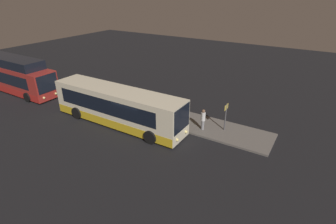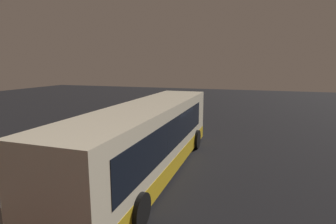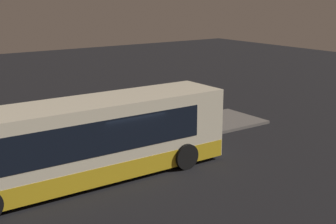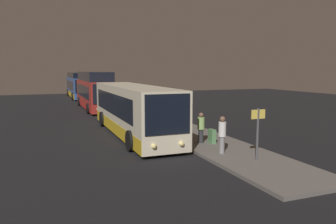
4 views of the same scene
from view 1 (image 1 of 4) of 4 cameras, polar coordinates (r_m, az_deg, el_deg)
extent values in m
plane|color=black|center=(21.32, -7.11, -3.73)|extent=(80.00, 80.00, 0.00)
cube|color=#605B56|center=(23.61, -2.25, -0.29)|extent=(20.00, 3.33, 0.15)
cube|color=beige|center=(21.74, -10.89, 1.33)|extent=(11.90, 2.43, 2.84)
cube|color=gold|center=(22.20, -10.66, -1.19)|extent=(11.84, 2.45, 0.70)
cube|color=black|center=(21.80, -11.54, 2.31)|extent=(9.75, 2.46, 1.25)
cube|color=black|center=(18.39, 3.06, -1.46)|extent=(0.06, 2.13, 1.82)
sphere|color=#F9E58C|center=(19.55, 3.96, -4.32)|extent=(0.24, 0.24, 0.24)
sphere|color=#F9E58C|center=(18.54, 2.02, -6.08)|extent=(0.24, 0.24, 0.24)
cylinder|color=black|center=(20.86, -0.06, -2.57)|extent=(1.04, 0.30, 1.04)
cylinder|color=black|center=(19.10, -3.89, -5.49)|extent=(1.04, 0.30, 1.04)
cylinder|color=black|center=(25.38, -15.12, 1.81)|extent=(1.04, 0.30, 1.04)
cylinder|color=black|center=(23.95, -19.21, -0.21)|extent=(1.04, 0.30, 1.04)
cube|color=maroon|center=(33.06, -30.43, 6.49)|extent=(11.44, 2.46, 2.70)
cube|color=#B2231E|center=(33.34, -30.06, 4.87)|extent=(11.38, 2.48, 0.70)
cube|color=black|center=(33.22, -30.80, 7.08)|extent=(9.38, 2.49, 1.19)
cube|color=black|center=(28.16, -24.77, 5.69)|extent=(0.06, 2.16, 1.73)
sphere|color=#F9E58C|center=(28.91, -23.22, 3.71)|extent=(0.24, 0.24, 0.24)
sphere|color=#F9E58C|center=(28.22, -25.37, 2.80)|extent=(0.24, 0.24, 0.24)
cylinder|color=black|center=(30.72, -24.45, 4.43)|extent=(0.96, 0.30, 0.96)
cylinder|color=black|center=(29.54, -28.25, 2.85)|extent=(0.96, 0.30, 0.96)
cylinder|color=black|center=(36.92, -31.21, 6.29)|extent=(0.96, 0.30, 0.96)
cube|color=black|center=(33.02, -31.52, 9.53)|extent=(9.73, 2.26, 0.90)
cylinder|color=gray|center=(20.83, 7.55, -2.80)|extent=(0.27, 0.27, 0.78)
cylinder|color=silver|center=(20.49, 7.67, -0.99)|extent=(0.38, 0.38, 0.68)
sphere|color=brown|center=(20.29, 7.75, 0.20)|extent=(0.26, 0.26, 0.26)
cylinder|color=#2D2D33|center=(22.63, -4.37, -0.21)|extent=(0.33, 0.33, 0.79)
cylinder|color=#8CB766|center=(22.32, -4.43, 1.50)|extent=(0.46, 0.46, 0.69)
sphere|color=brown|center=(22.14, -4.47, 2.62)|extent=(0.26, 0.26, 0.26)
cube|color=#598C59|center=(22.48, -3.74, 0.88)|extent=(0.30, 0.30, 0.24)
cylinder|color=#2D2D33|center=(21.82, 2.13, -1.28)|extent=(0.29, 0.29, 0.73)
cylinder|color=#8CB766|center=(21.52, 2.16, 0.35)|extent=(0.42, 0.42, 0.63)
sphere|color=brown|center=(21.34, 2.18, 1.40)|extent=(0.24, 0.24, 0.24)
cube|color=#598C59|center=(22.10, 3.41, -0.93)|extent=(0.46, 0.25, 0.74)
cylinder|color=black|center=(21.89, 3.45, 0.22)|extent=(0.02, 0.02, 0.24)
cylinder|color=#4C4C51|center=(20.73, 12.38, -1.12)|extent=(0.10, 0.10, 2.21)
cube|color=#E5C64C|center=(20.37, 12.60, 1.05)|extent=(0.04, 0.68, 0.39)
cylinder|color=#2D4C33|center=(25.05, -7.01, 2.11)|extent=(0.44, 0.44, 0.65)
camera|label=2|loc=(26.45, -34.43, 8.61)|focal=28.00mm
camera|label=3|loc=(20.68, -59.27, 3.25)|focal=50.00mm
camera|label=4|loc=(12.59, 53.29, -16.70)|focal=35.00mm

